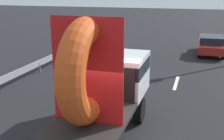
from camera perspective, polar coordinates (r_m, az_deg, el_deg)
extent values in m
cylinder|color=black|center=(10.59, -3.73, -6.72)|extent=(0.28, 0.87, 0.87)
cylinder|color=black|center=(10.16, 5.37, -7.78)|extent=(0.28, 0.87, 0.87)
cube|color=black|center=(8.91, -1.89, -8.19)|extent=(1.30, 4.88, 0.25)
cube|color=silver|center=(9.92, 0.74, -0.71)|extent=(2.00, 2.00, 1.35)
cube|color=black|center=(9.80, 0.67, 0.88)|extent=(2.02, 1.90, 0.44)
cube|color=black|center=(7.98, -4.25, -9.82)|extent=(2.00, 2.88, 0.10)
cube|color=black|center=(8.97, -1.13, -2.69)|extent=(1.80, 0.08, 1.10)
torus|color=#D84C19|center=(7.34, -4.89, -0.22)|extent=(0.69, 2.75, 2.75)
cube|color=red|center=(7.34, -4.89, -0.22)|extent=(1.90, 0.03, 2.75)
cylinder|color=black|center=(22.73, 16.84, 4.53)|extent=(0.21, 0.61, 0.61)
cylinder|color=black|center=(22.79, 20.55, 4.23)|extent=(0.21, 0.61, 0.61)
cylinder|color=black|center=(20.24, 16.75, 3.21)|extent=(0.21, 0.61, 0.61)
cylinder|color=black|center=(20.30, 20.92, 2.87)|extent=(0.21, 0.61, 0.61)
cube|color=maroon|center=(21.45, 18.82, 4.43)|extent=(1.70, 3.98, 0.52)
cube|color=black|center=(21.27, 18.95, 5.69)|extent=(1.53, 2.23, 0.47)
cube|color=gray|center=(14.65, -18.17, -0.59)|extent=(0.06, 16.48, 0.32)
cylinder|color=slate|center=(16.38, -14.02, 0.43)|extent=(0.10, 0.10, 0.55)
cylinder|color=slate|center=(19.91, -8.01, 3.45)|extent=(0.10, 0.10, 0.55)
cube|color=beige|center=(14.86, -0.98, -1.75)|extent=(0.16, 2.39, 0.01)
cube|color=beige|center=(14.59, 12.48, -2.47)|extent=(0.16, 2.17, 0.01)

